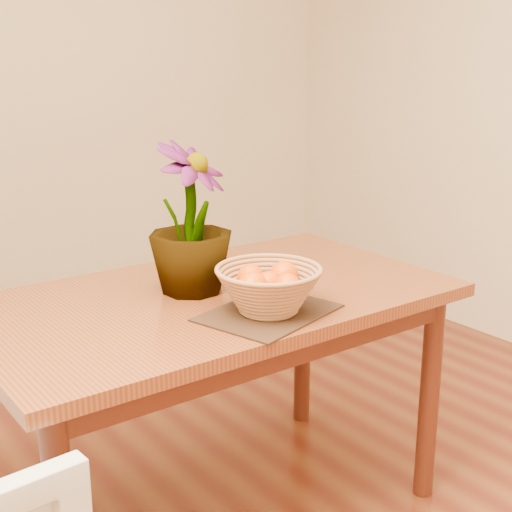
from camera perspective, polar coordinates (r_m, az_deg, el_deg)
table at (r=2.14m, az=-3.38°, el=-5.21°), size 1.40×0.80×0.75m
placemat at (r=1.94m, az=1.00°, el=-4.56°), size 0.41×0.35×0.01m
wicker_basket at (r=1.92m, az=1.01°, el=-2.85°), size 0.29×0.29×0.12m
orange_pile at (r=1.91m, az=1.01°, el=-2.04°), size 0.21×0.20×0.08m
potted_plant at (r=2.07m, az=-5.27°, el=2.98°), size 0.34×0.34×0.44m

